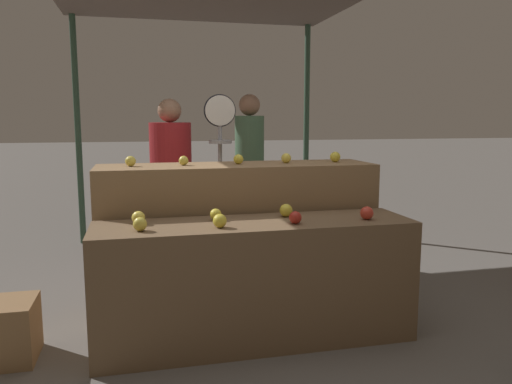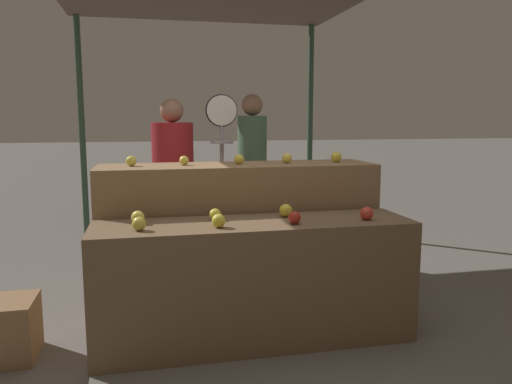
{
  "view_description": "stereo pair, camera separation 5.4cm",
  "coord_description": "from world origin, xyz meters",
  "px_view_note": "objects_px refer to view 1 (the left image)",
  "views": [
    {
      "loc": [
        -0.73,
        -3.07,
        1.46
      ],
      "look_at": [
        0.08,
        0.3,
        0.95
      ],
      "focal_mm": 35.0,
      "sensor_mm": 36.0,
      "label": 1
    },
    {
      "loc": [
        -0.68,
        -3.09,
        1.46
      ],
      "look_at": [
        0.08,
        0.3,
        0.95
      ],
      "focal_mm": 35.0,
      "sensor_mm": 36.0,
      "label": 2
    }
  ],
  "objects_px": {
    "person_vendor_at_scale": "(171,175)",
    "wooden_crate_side": "(4,331)",
    "produce_scale": "(220,147)",
    "person_customer_left": "(250,161)"
  },
  "relations": [
    {
      "from": "wooden_crate_side",
      "to": "person_vendor_at_scale",
      "type": "bearing_deg",
      "value": 53.49
    },
    {
      "from": "person_vendor_at_scale",
      "to": "person_customer_left",
      "type": "distance_m",
      "value": 1.03
    },
    {
      "from": "produce_scale",
      "to": "person_vendor_at_scale",
      "type": "distance_m",
      "value": 0.59
    },
    {
      "from": "produce_scale",
      "to": "person_customer_left",
      "type": "xyz_separation_m",
      "value": [
        0.46,
        0.86,
        -0.21
      ]
    },
    {
      "from": "person_vendor_at_scale",
      "to": "person_customer_left",
      "type": "bearing_deg",
      "value": -163.46
    },
    {
      "from": "person_vendor_at_scale",
      "to": "wooden_crate_side",
      "type": "xyz_separation_m",
      "value": [
        -1.12,
        -1.51,
        -0.76
      ]
    },
    {
      "from": "produce_scale",
      "to": "person_vendor_at_scale",
      "type": "height_order",
      "value": "produce_scale"
    },
    {
      "from": "produce_scale",
      "to": "person_vendor_at_scale",
      "type": "bearing_deg",
      "value": 143.16
    },
    {
      "from": "person_customer_left",
      "to": "person_vendor_at_scale",
      "type": "bearing_deg",
      "value": 19.38
    },
    {
      "from": "produce_scale",
      "to": "wooden_crate_side",
      "type": "relative_size",
      "value": 4.54
    }
  ]
}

